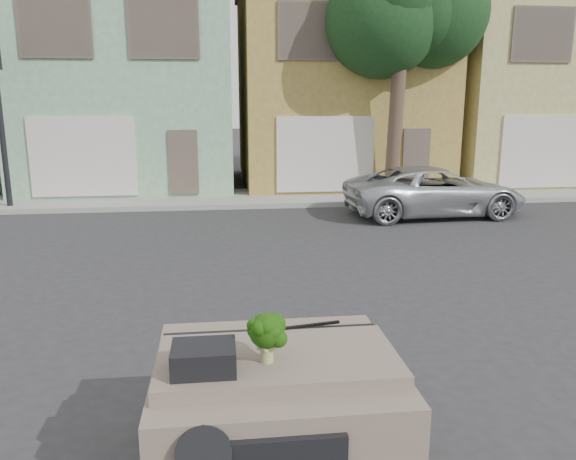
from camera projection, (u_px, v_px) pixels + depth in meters
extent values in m
plane|color=#303033|center=(255.00, 330.00, 7.79)|extent=(120.00, 120.00, 0.00)
cube|color=gray|center=(234.00, 198.00, 17.93)|extent=(40.00, 3.00, 0.15)
cube|color=#88B58D|center=(133.00, 83.00, 20.56)|extent=(7.20, 8.20, 7.55)
cube|color=#9F8740|center=(334.00, 83.00, 21.44)|extent=(7.20, 8.20, 7.55)
cube|color=tan|center=(519.00, 84.00, 22.33)|extent=(7.20, 8.20, 7.55)
imported|color=#B9BCC2|center=(433.00, 215.00, 15.63)|extent=(5.01, 2.50, 1.36)
cube|color=#173718|center=(398.00, 62.00, 16.91)|extent=(4.40, 4.00, 8.50)
cube|color=#79675A|center=(276.00, 408.00, 4.76)|extent=(2.00, 1.80, 1.12)
cube|color=black|center=(204.00, 358.00, 4.20)|extent=(0.48, 0.38, 0.20)
cube|color=black|center=(303.00, 326.00, 5.03)|extent=(0.69, 0.15, 0.02)
cube|color=#143607|center=(267.00, 337.00, 4.32)|extent=(0.47, 0.47, 0.41)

